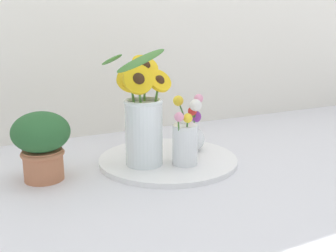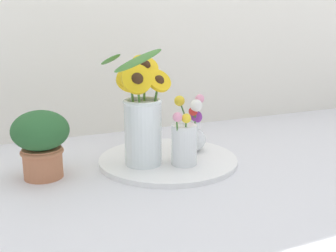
{
  "view_description": "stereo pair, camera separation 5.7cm",
  "coord_description": "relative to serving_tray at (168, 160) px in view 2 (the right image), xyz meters",
  "views": [
    {
      "loc": [
        -0.53,
        -1.03,
        0.42
      ],
      "look_at": [
        0.01,
        0.04,
        0.12
      ],
      "focal_mm": 42.0,
      "sensor_mm": 36.0,
      "label": 1
    },
    {
      "loc": [
        -0.48,
        -1.06,
        0.42
      ],
      "look_at": [
        0.01,
        0.04,
        0.12
      ],
      "focal_mm": 42.0,
      "sensor_mm": 36.0,
      "label": 2
    }
  ],
  "objects": [
    {
      "name": "vase_small_center",
      "position": [
        0.02,
        -0.08,
        0.08
      ],
      "size": [
        0.09,
        0.08,
        0.17
      ],
      "color": "white",
      "rests_on": "serving_tray"
    },
    {
      "name": "serving_tray",
      "position": [
        0.0,
        0.0,
        0.0
      ],
      "size": [
        0.44,
        0.44,
        0.02
      ],
      "color": "white",
      "rests_on": "ground_plane"
    },
    {
      "name": "mason_jar_sunflowers",
      "position": [
        -0.1,
        -0.02,
        0.15
      ],
      "size": [
        0.23,
        0.24,
        0.36
      ],
      "color": "silver",
      "rests_on": "serving_tray"
    },
    {
      "name": "potted_plant",
      "position": [
        -0.38,
        0.02,
        0.11
      ],
      "size": [
        0.16,
        0.16,
        0.2
      ],
      "color": "#B7704C",
      "rests_on": "ground_plane"
    },
    {
      "name": "ground_plane",
      "position": [
        -0.01,
        -0.04,
        -0.01
      ],
      "size": [
        6.0,
        6.0,
        0.0
      ],
      "primitive_type": "plane",
      "color": "silver"
    },
    {
      "name": "vase_bulb_right",
      "position": [
        0.11,
        0.03,
        0.08
      ],
      "size": [
        0.09,
        0.1,
        0.2
      ],
      "color": "white",
      "rests_on": "serving_tray"
    }
  ]
}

